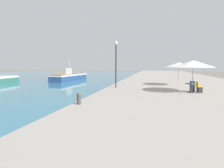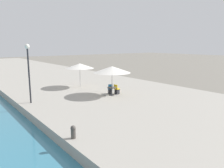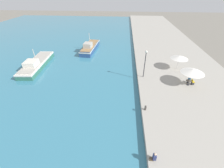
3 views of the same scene
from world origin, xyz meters
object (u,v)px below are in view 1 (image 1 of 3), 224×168
cafe_chair_right (193,88)px  cafe_table (190,86)px  mooring_bollard (79,98)px  fishing_boat_mid (69,76)px  cafe_umbrella_pink (193,64)px  cafe_umbrella_white (179,65)px  lamppost (116,56)px  cafe_chair_left (199,89)px

cafe_chair_right → cafe_table: bearing=-90.0°
cafe_chair_right → mooring_bollard: cafe_chair_right is taller
fishing_boat_mid → mooring_bollard: (11.11, -20.73, 0.13)m
cafe_umbrella_pink → cafe_umbrella_white: 5.11m
cafe_umbrella_pink → cafe_chair_right: bearing=72.8°
mooring_bollard → cafe_umbrella_white: bearing=59.1°
lamppost → cafe_table: bearing=-16.0°
cafe_table → mooring_bollard: cafe_table is taller
cafe_chair_right → mooring_bollard: 9.96m
cafe_chair_right → lamppost: bearing=-164.3°
cafe_umbrella_pink → lamppost: bearing=165.6°
cafe_umbrella_pink → cafe_table: 1.80m
fishing_boat_mid → mooring_bollard: 23.52m
cafe_chair_left → cafe_chair_right: (-0.40, 0.52, 0.00)m
cafe_umbrella_pink → cafe_chair_left: size_ratio=3.66×
lamppost → mooring_bollard: bearing=-93.3°
cafe_table → fishing_boat_mid: bearing=141.1°
cafe_chair_left → cafe_chair_right: same height
fishing_boat_mid → cafe_table: bearing=-35.3°
cafe_chair_left → mooring_bollard: (-7.74, -6.21, 0.02)m
cafe_chair_left → cafe_umbrella_pink: bearing=-103.4°
cafe_umbrella_white → cafe_chair_left: (0.96, -5.12, -1.95)m
cafe_table → cafe_chair_left: bearing=10.6°
cafe_table → cafe_chair_right: 0.75m
cafe_umbrella_white → mooring_bollard: cafe_umbrella_white is taller
cafe_chair_right → lamppost: size_ratio=0.20×
cafe_table → cafe_chair_right: bearing=64.2°
cafe_umbrella_pink → mooring_bollard: cafe_umbrella_pink is taller
fishing_boat_mid → lamppost: (11.57, -12.77, 2.87)m
cafe_table → lamppost: size_ratio=0.18×
cafe_umbrella_pink → cafe_table: (-0.16, -0.16, -1.79)m
cafe_table → cafe_chair_right: cafe_chair_right is taller
cafe_table → cafe_chair_right: size_ratio=0.88×
cafe_umbrella_white → mooring_bollard: (-6.79, -11.33, -1.92)m
cafe_chair_right → cafe_chair_left: bearing=-26.8°
fishing_boat_mid → lamppost: bearing=-44.2°
cafe_umbrella_white → lamppost: lamppost is taller
cafe_umbrella_pink → cafe_chair_right: cafe_umbrella_pink is taller
fishing_boat_mid → cafe_table: size_ratio=12.05×
cafe_umbrella_pink → cafe_chair_right: (0.15, 0.49, -1.99)m
cafe_umbrella_white → cafe_chair_left: size_ratio=3.29×
cafe_umbrella_white → cafe_chair_right: (0.56, -4.60, -1.95)m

